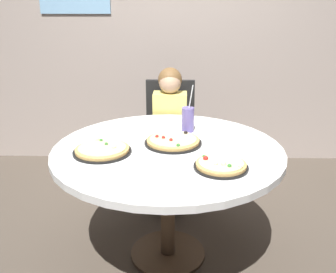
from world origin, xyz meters
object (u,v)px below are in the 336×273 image
Objects in this scene: diner_child at (170,146)px; pizza_cheese at (102,150)px; dining_table at (168,161)px; pizza_veggie at (173,141)px; plate_small at (244,145)px; soda_cup at (188,119)px; chair_wooden at (170,132)px; pizza_pepperoni at (221,165)px.

diner_child reaches higher than pizza_cheese.
dining_table is 0.12m from pizza_veggie.
soda_cup is at bearing 142.31° from plate_small.
pizza_veggie is at bearing -88.08° from chair_wooden.
pizza_pepperoni reaches higher than plate_small.
pizza_veggie is at bearing 125.77° from pizza_pepperoni.
chair_wooden is at bearing 89.86° from dining_table.
chair_wooden is 3.37× the size of pizza_pepperoni.
pizza_pepperoni is 1.57× the size of plate_small.
diner_child is 6.01× the size of plate_small.
pizza_veggie is 0.26m from soda_cup.
pizza_cheese is (-0.37, -0.09, 0.10)m from dining_table.
pizza_cheese is 1.84× the size of plate_small.
dining_table is 0.41m from pizza_pepperoni.
plate_small is (0.45, 0.04, 0.09)m from dining_table.
chair_wooden is 0.19m from diner_child.
dining_table is 0.39m from pizza_cheese.
pizza_pepperoni is at bearing -74.28° from diner_child.
plate_small is (0.42, -0.02, -0.01)m from pizza_veggie.
diner_child reaches higher than pizza_pepperoni.
pizza_veggie is at bearing 64.00° from dining_table.
plate_small is at bearing 8.94° from pizza_cheese.
dining_table is 4.07× the size of pizza_cheese.
pizza_cheese is at bearing 163.21° from pizza_pepperoni.
pizza_cheese is at bearing -110.68° from chair_wooden.
chair_wooden is 0.68m from soda_cup.
pizza_veggie is at bearing -87.20° from diner_child.
soda_cup reaches higher than pizza_cheese.
chair_wooden is at bearing 91.92° from pizza_veggie.
soda_cup reaches higher than plate_small.
dining_table is at bearing -89.86° from diner_child.
dining_table is 0.73m from diner_child.
diner_child is 1.07m from pizza_pepperoni.
pizza_cheese is at bearing -171.06° from plate_small.
pizza_veggie is (0.03, -0.83, 0.24)m from chair_wooden.
pizza_pepperoni is at bearing -45.46° from dining_table.
pizza_pepperoni is at bearing -75.11° from soda_cup.
soda_cup is (0.12, 0.29, 0.17)m from dining_table.
soda_cup is at bearing 66.94° from dining_table.
pizza_veggie is (0.03, -0.65, 0.28)m from diner_child.
chair_wooden is 1.08m from pizza_cheese.
soda_cup reaches higher than pizza_veggie.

